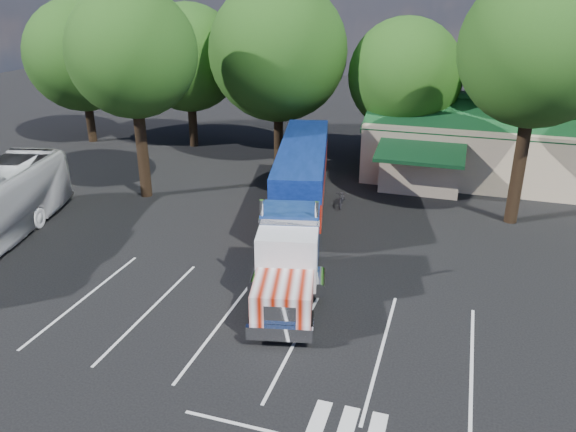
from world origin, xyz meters
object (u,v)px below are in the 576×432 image
(woman, at_px, (302,248))
(silver_sedan, at_px, (405,176))
(semi_truck, at_px, (300,188))
(bicycle, at_px, (342,198))

(woman, bearing_deg, silver_sedan, -16.57)
(semi_truck, distance_m, silver_sedan, 10.49)
(bicycle, height_order, silver_sedan, silver_sedan)
(bicycle, bearing_deg, semi_truck, -117.09)
(semi_truck, relative_size, woman, 12.83)
(semi_truck, height_order, woman, semi_truck)
(semi_truck, height_order, silver_sedan, semi_truck)
(silver_sedan, bearing_deg, bicycle, 157.05)
(woman, relative_size, bicycle, 0.81)
(woman, relative_size, silver_sedan, 0.42)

